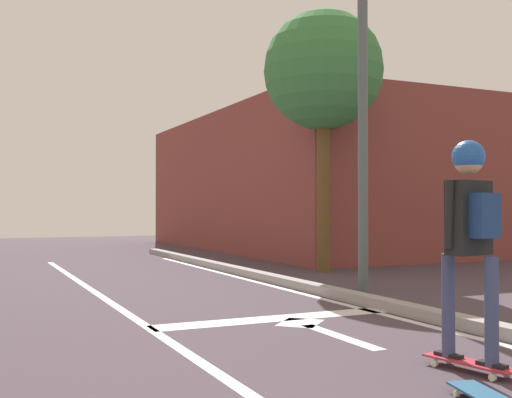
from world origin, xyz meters
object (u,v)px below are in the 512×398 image
traffic_signal_mast (302,42)px  roadside_tree (323,72)px  skater (470,218)px  skateboard (470,363)px

traffic_signal_mast → roadside_tree: bearing=54.1°
skater → roadside_tree: (3.03, 7.37, 2.94)m
skateboard → skater: bearing=-78.6°
skater → traffic_signal_mast: traffic_signal_mast is taller
skateboard → skater: 1.18m
traffic_signal_mast → roadside_tree: (2.18, 3.01, 0.35)m
skateboard → traffic_signal_mast: bearing=78.9°
skater → roadside_tree: bearing=67.6°
skater → roadside_tree: size_ratio=0.33×
skateboard → traffic_signal_mast: size_ratio=0.15×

